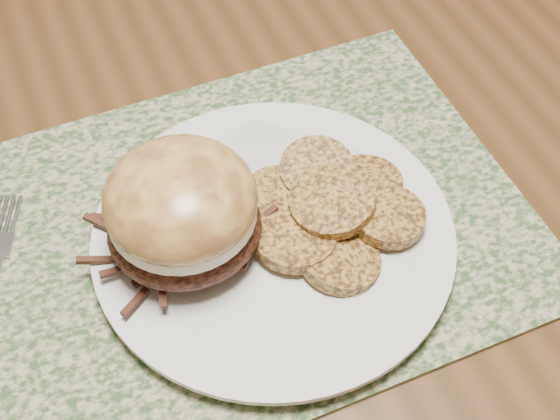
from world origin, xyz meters
The scene contains 6 objects.
ground centered at (0.00, 0.00, 0.00)m, with size 3.50×3.50×0.00m, color brown.
dining_table centered at (0.00, 0.00, 0.67)m, with size 1.50×0.90×0.75m.
placemat centered at (-0.22, -0.22, 0.75)m, with size 0.45×0.33×0.00m, color #334F28.
dinner_plate centered at (-0.20, -0.24, 0.76)m, with size 0.26×0.26×0.02m, color silver.
pork_sandwich centered at (-0.26, -0.23, 0.81)m, with size 0.13×0.12×0.09m.
roasted_potatoes centered at (-0.15, -0.25, 0.78)m, with size 0.14×0.15×0.04m.
Camera 1 is at (-0.33, -0.56, 1.25)m, focal length 50.00 mm.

